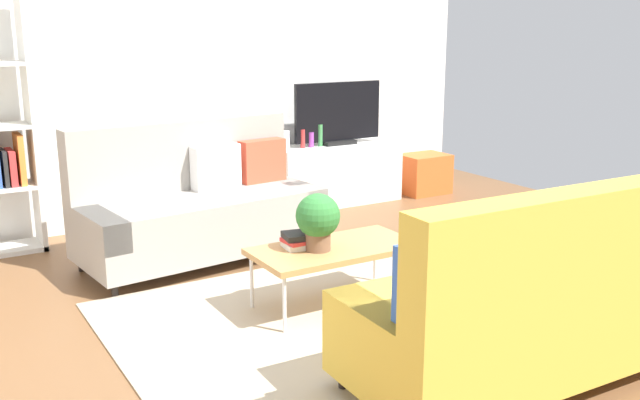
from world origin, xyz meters
name	(u,v)px	position (x,y,z in m)	size (l,w,h in m)	color
ground_plane	(340,309)	(0.00, 0.00, 0.00)	(7.68, 7.68, 0.00)	brown
wall_far	(182,68)	(0.00, 2.80, 1.45)	(6.40, 0.12, 2.90)	white
area_rug	(344,316)	(-0.05, -0.13, 0.01)	(2.90, 2.20, 0.01)	tan
couch_beige	(199,205)	(-0.39, 1.49, 0.45)	(1.98, 1.04, 1.10)	gray
couch_green	(527,305)	(0.28, -1.35, 0.44)	(1.92, 0.89, 1.10)	gold
coffee_table	(334,250)	(0.00, 0.07, 0.39)	(1.10, 0.56, 0.42)	#B7844C
tv_console	(336,174)	(1.52, 2.46, 0.32)	(1.40, 0.44, 0.64)	silver
tv	(338,114)	(1.52, 2.44, 0.95)	(1.00, 0.20, 0.64)	black
storage_trunk	(424,174)	(2.62, 2.36, 0.22)	(0.52, 0.40, 0.44)	orange
potted_plant	(318,219)	(-0.14, 0.06, 0.63)	(0.29, 0.29, 0.38)	brown
table_book_0	(302,244)	(-0.19, 0.17, 0.44)	(0.24, 0.18, 0.04)	silver
table_book_1	(302,240)	(-0.19, 0.17, 0.47)	(0.24, 0.18, 0.02)	red
table_book_2	(302,235)	(-0.19, 0.17, 0.50)	(0.24, 0.18, 0.04)	#262626
vase_0	(285,139)	(0.94, 2.51, 0.73)	(0.09, 0.09, 0.18)	silver
bottle_0	(303,139)	(1.09, 2.42, 0.73)	(0.05, 0.05, 0.19)	red
bottle_1	(311,140)	(1.19, 2.42, 0.72)	(0.06, 0.06, 0.15)	purple
bottle_2	(320,135)	(1.30, 2.42, 0.75)	(0.05, 0.05, 0.22)	#3F8C4C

